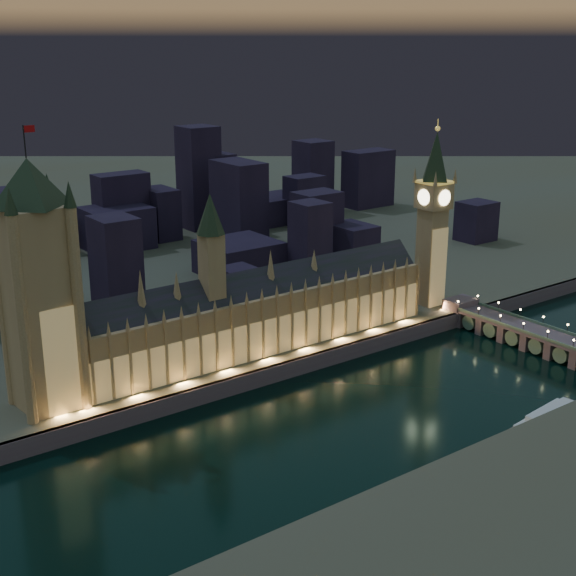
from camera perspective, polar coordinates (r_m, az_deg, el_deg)
ground_plane at (r=347.15m, az=4.80°, el=-8.35°), size 2000.00×2000.00×0.00m
embankment_wall at (r=374.30m, az=0.67°, el=-5.63°), size 2000.00×2.50×8.00m
palace_of_westminster at (r=375.00m, az=-2.81°, el=-1.94°), size 202.00×21.43×78.00m
victoria_tower at (r=322.93m, az=-17.38°, el=0.94°), size 31.68×31.68×111.98m
elizabeth_tower at (r=441.20m, az=10.31°, el=5.90°), size 18.00×18.00×101.64m
westminster_bridge at (r=422.78m, az=17.03°, el=-3.37°), size 16.86×113.00×15.90m
river_boat at (r=350.81m, az=18.02°, el=-8.64°), size 47.92×15.89×4.50m
city_backdrop at (r=552.97m, az=-9.37°, el=4.71°), size 496.42×215.63×80.24m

